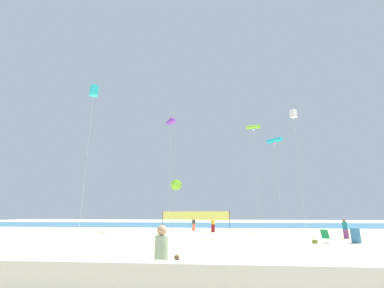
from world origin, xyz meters
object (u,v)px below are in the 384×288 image
Objects in this scene: kite_lime_delta at (176,185)px; kite_cyan_box at (94,91)px; toddler_figure at (177,271)px; beachgoer_teal_shirt at (345,228)px; beachgoer_charcoal_shirt at (194,222)px; trash_barrel at (356,235)px; kite_cyan_tube at (274,141)px; kite_lime_tube at (253,127)px; beachgoer_mustard_shirt at (213,223)px; kite_violet_inflatable at (171,122)px; folding_beach_chair at (326,236)px; volleyball_net at (195,216)px; kite_white_box at (293,114)px; mother_figure at (161,255)px; beach_handbag at (315,242)px.

kite_cyan_box reaches higher than kite_lime_delta.
beachgoer_teal_shirt reaches higher than toddler_figure.
beachgoer_charcoal_shirt is 1.74× the size of trash_barrel.
beachgoer_charcoal_shirt is at bearing -154.06° from kite_cyan_tube.
toddler_figure is at bearing -103.01° from kite_lime_tube.
kite_lime_delta is at bearing 177.31° from kite_lime_tube.
kite_violet_inflatable reaches higher than beachgoer_mustard_shirt.
kite_cyan_box is (-16.86, -16.00, -1.26)m from kite_lime_tube.
toddler_figure is 0.94× the size of trash_barrel.
folding_beach_chair is 0.06× the size of kite_violet_inflatable.
beachgoer_mustard_shirt is 2.11m from volleyball_net.
kite_white_box reaches higher than kite_cyan_tube.
kite_violet_inflatable is 9.42m from kite_lime_delta.
trash_barrel is 23.99m from kite_lime_delta.
kite_violet_inflatable is at bearing 124.33° from mother_figure.
beach_handbag is 21.30m from kite_cyan_tube.
trash_barrel is (12.46, -11.34, -0.43)m from beachgoer_charcoal_shirt.
kite_cyan_tube is at bearing 39.04° from kite_cyan_box.
kite_cyan_box is at bearing 146.90° from folding_beach_chair.
kite_white_box is (2.29, 11.44, 13.63)m from folding_beach_chair.
volleyball_net is 0.53× the size of kite_violet_inflatable.
beachgoer_teal_shirt is at bearing 51.89° from beachgoer_mustard_shirt.
mother_figure is at bearing -87.56° from volleyball_net.
mother_figure reaches higher than beach_handbag.
kite_lime_delta is 14.27m from kite_lime_tube.
kite_white_box is at bearing -21.06° from kite_lime_delta.
folding_beach_chair is 0.07× the size of kite_cyan_tube.
kite_cyan_box reaches higher than beachgoer_teal_shirt.
toddler_figure is 33.03m from kite_cyan_tube.
toddler_figure is 0.54× the size of beachgoer_charcoal_shirt.
volleyball_net is at bearing -100.83° from beachgoer_mustard_shirt.
kite_white_box is at bearing -141.39° from beachgoer_charcoal_shirt.
volleyball_net is (-10.09, 9.41, 1.17)m from folding_beach_chair.
beachgoer_mustard_shirt is at bearing 137.81° from trash_barrel.
toddler_figure is at bearing 25.97° from mother_figure.
beachgoer_mustard_shirt is 0.12× the size of kite_white_box.
kite_white_box is (-0.63, 8.01, 13.24)m from beachgoer_teal_shirt.
mother_figure is 0.99× the size of beachgoer_charcoal_shirt.
kite_violet_inflatable is (-16.48, 9.03, 13.09)m from beachgoer_teal_shirt.
kite_cyan_tube reaches higher than trash_barrel.
kite_cyan_tube is at bearing 95.22° from mother_figure.
kite_white_box is 6.98m from kite_lime_tube.
kite_violet_inflatable is at bearing -129.31° from beachgoer_mustard_shirt.
kite_cyan_box is (-21.09, -10.46, -1.02)m from kite_white_box.
beachgoer_teal_shirt is (11.64, 15.74, 0.35)m from toddler_figure.
volleyball_net is at bearing 142.73° from trash_barrel.
kite_lime_tube is (8.44, 5.49, 13.41)m from beachgoer_charcoal_shirt.
toddler_figure is at bearing -114.85° from kite_white_box.
kite_violet_inflatable reaches higher than kite_lime_delta.
toddler_figure is 0.59× the size of beachgoer_teal_shirt.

